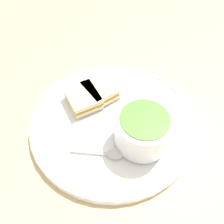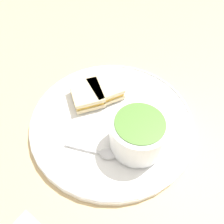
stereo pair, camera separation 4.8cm
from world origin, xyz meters
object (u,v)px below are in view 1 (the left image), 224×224
at_px(spoon, 111,154).
at_px(soup_bowl, 143,129).
at_px(sandwich_half_near, 100,89).
at_px(sandwich_half_far, 83,98).

bearing_deg(spoon, soup_bowl, 35.63).
distance_m(sandwich_half_near, sandwich_half_far, 0.05).
xyz_separation_m(sandwich_half_near, sandwich_half_far, (-0.05, 0.01, 0.00)).
distance_m(soup_bowl, sandwich_half_near, 0.16).
bearing_deg(soup_bowl, spoon, 162.58).
xyz_separation_m(soup_bowl, spoon, (-0.07, 0.02, -0.03)).
bearing_deg(spoon, sandwich_half_near, 105.03).
bearing_deg(sandwich_half_far, sandwich_half_near, -11.57).
bearing_deg(sandwich_half_far, soup_bowl, -85.61).
xyz_separation_m(spoon, sandwich_half_far, (0.06, 0.14, 0.01)).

